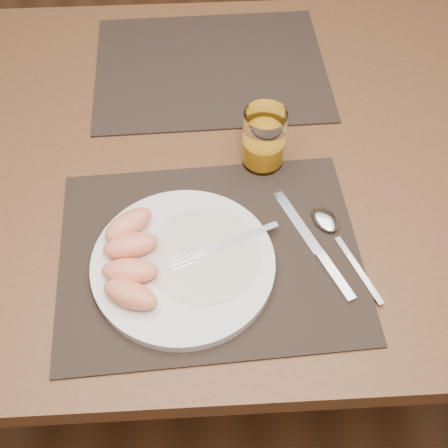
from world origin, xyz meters
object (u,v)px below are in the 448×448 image
juice_glass (264,141)px  placemat_far (211,68)px  spoon (330,226)px  knife (319,252)px  plate (183,264)px  table (213,180)px  fork (215,248)px  placemat_near (210,254)px

juice_glass → placemat_far: bearing=106.9°
spoon → juice_glass: size_ratio=1.76×
knife → plate: bearing=-176.4°
table → knife: (0.15, -0.23, 0.09)m
table → fork: bearing=-91.1°
table → placemat_near: placemat_near is taller
plate → fork: (0.05, 0.02, 0.01)m
knife → juice_glass: juice_glass is taller
placemat_near → fork: size_ratio=2.68×
placemat_far → plate: size_ratio=1.67×
fork → knife: bearing=-2.3°
table → fork: size_ratio=8.32×
plate → knife: (0.20, 0.01, -0.01)m
table → juice_glass: juice_glass is taller
placemat_near → placemat_far: bearing=87.6°
table → placemat_near: size_ratio=3.11×
knife → spoon: (0.02, 0.05, 0.00)m
placemat_far → table: bearing=-91.6°
juice_glass → plate: bearing=-123.5°
placemat_near → plate: plate is taller
fork → knife: fork is taller
placemat_near → fork: (0.01, -0.00, 0.02)m
plate → spoon: size_ratio=1.44×
placemat_near → table: bearing=86.7°
table → plate: bearing=-102.2°
plate → juice_glass: bearing=56.5°
plate → spoon: 0.24m
placemat_far → plate: (-0.06, -0.46, 0.01)m
fork → knife: (0.15, -0.01, -0.02)m
knife → spoon: 0.05m
placemat_near → juice_glass: bearing=62.3°
table → plate: plate is taller
spoon → placemat_near: bearing=-168.8°
table → knife: 0.29m
placemat_near → juice_glass: (0.10, 0.18, 0.05)m
placemat_far → juice_glass: (0.08, -0.26, 0.05)m
placemat_far → fork: (-0.01, -0.44, 0.02)m
fork → plate: bearing=-158.5°
knife → placemat_near: bearing=176.7°
fork → juice_glass: size_ratio=1.59×
placemat_far → fork: 0.44m
placemat_near → fork: 0.02m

